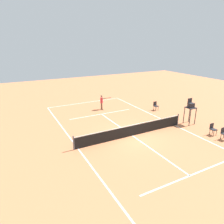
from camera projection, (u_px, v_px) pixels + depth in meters
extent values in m
plane|color=#D37A4C|center=(132.00, 136.00, 16.57)|extent=(60.00, 60.00, 0.00)
cube|color=white|center=(85.00, 103.00, 25.60)|extent=(9.24, 0.10, 0.01)
cube|color=white|center=(175.00, 125.00, 18.61)|extent=(0.10, 21.62, 0.01)
cube|color=white|center=(78.00, 149.00, 14.53)|extent=(0.10, 21.62, 0.01)
cube|color=white|center=(102.00, 114.00, 21.54)|extent=(6.93, 0.10, 0.01)
cube|color=white|center=(190.00, 176.00, 11.60)|extent=(6.93, 0.10, 0.01)
cube|color=white|center=(132.00, 136.00, 16.57)|extent=(0.10, 11.89, 0.01)
cylinder|color=#4C4C51|center=(178.00, 119.00, 18.57)|extent=(0.10, 0.10, 1.07)
cylinder|color=#4C4C51|center=(74.00, 143.00, 14.22)|extent=(0.10, 0.10, 1.07)
cube|color=black|center=(133.00, 131.00, 16.42)|extent=(9.84, 0.03, 0.91)
cube|color=white|center=(133.00, 125.00, 16.26)|extent=(9.84, 0.04, 0.06)
cylinder|color=brown|center=(101.00, 106.00, 23.04)|extent=(0.12, 0.12, 0.76)
cylinder|color=brown|center=(102.00, 106.00, 22.87)|extent=(0.12, 0.12, 0.76)
cylinder|color=red|center=(102.00, 100.00, 22.73)|extent=(0.28, 0.28, 0.60)
sphere|color=brown|center=(101.00, 96.00, 22.58)|extent=(0.22, 0.22, 0.22)
cylinder|color=brown|center=(101.00, 100.00, 22.88)|extent=(0.09, 0.09, 0.53)
cylinder|color=brown|center=(104.00, 98.00, 22.60)|extent=(0.53, 0.12, 0.09)
cylinder|color=black|center=(108.00, 98.00, 22.76)|extent=(0.26, 0.05, 0.04)
ellipsoid|color=red|center=(110.00, 98.00, 22.88)|extent=(0.33, 0.29, 0.04)
sphere|color=#CCE033|center=(97.00, 114.00, 21.57)|extent=(0.07, 0.07, 0.07)
cylinder|color=#232328|center=(195.00, 116.00, 18.63)|extent=(0.07, 0.07, 1.55)
cylinder|color=#232328|center=(190.00, 118.00, 18.32)|extent=(0.07, 0.07, 1.55)
cylinder|color=#232328|center=(189.00, 114.00, 19.21)|extent=(0.07, 0.07, 1.55)
cylinder|color=#232328|center=(184.00, 115.00, 18.90)|extent=(0.07, 0.07, 1.55)
cube|color=#232328|center=(191.00, 108.00, 18.50)|extent=(0.80, 0.80, 0.06)
cube|color=#232328|center=(191.00, 105.00, 18.43)|extent=(0.50, 0.44, 0.40)
cube|color=#232328|center=(190.00, 101.00, 18.48)|extent=(0.50, 0.06, 0.50)
cylinder|color=#262626|center=(216.00, 133.00, 16.56)|extent=(0.04, 0.04, 0.45)
cylinder|color=#262626|center=(213.00, 134.00, 16.40)|extent=(0.04, 0.04, 0.45)
cylinder|color=#262626|center=(213.00, 131.00, 16.85)|extent=(0.04, 0.04, 0.45)
cylinder|color=#262626|center=(210.00, 132.00, 16.70)|extent=(0.04, 0.04, 0.45)
cube|color=#232328|center=(214.00, 130.00, 16.55)|extent=(0.44, 0.44, 0.06)
cube|color=#232328|center=(212.00, 126.00, 16.65)|extent=(0.44, 0.04, 0.44)
cylinder|color=#262626|center=(158.00, 108.00, 22.63)|extent=(0.04, 0.04, 0.45)
cylinder|color=#262626|center=(156.00, 109.00, 22.47)|extent=(0.04, 0.04, 0.45)
cylinder|color=#262626|center=(156.00, 108.00, 22.92)|extent=(0.04, 0.04, 0.45)
cylinder|color=#262626|center=(154.00, 108.00, 22.77)|extent=(0.04, 0.04, 0.45)
cube|color=#232328|center=(156.00, 106.00, 22.61)|extent=(0.44, 0.44, 0.06)
cube|color=#232328|center=(155.00, 103.00, 22.72)|extent=(0.44, 0.04, 0.44)
cylinder|color=#262626|center=(224.00, 136.00, 16.05)|extent=(0.04, 0.04, 0.45)
cylinder|color=#262626|center=(221.00, 137.00, 15.89)|extent=(0.04, 0.04, 0.45)
cube|color=#232328|center=(223.00, 130.00, 15.84)|extent=(0.44, 0.04, 0.44)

